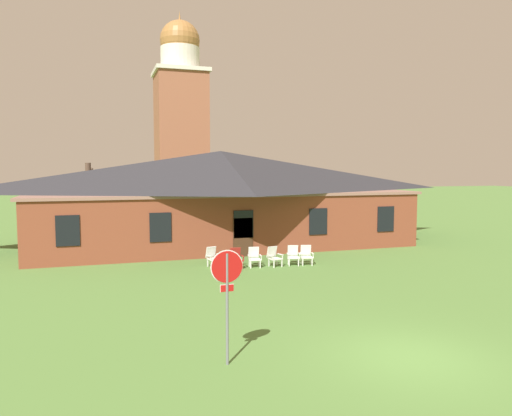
{
  "coord_description": "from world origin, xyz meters",
  "views": [
    {
      "loc": [
        -7.35,
        -9.92,
        4.72
      ],
      "look_at": [
        -1.2,
        8.92,
        3.12
      ],
      "focal_mm": 33.78,
      "sensor_mm": 36.0,
      "label": 1
    }
  ],
  "objects_px": {
    "lawn_chair_left_end": "(254,257)",
    "lawn_chair_far_side": "(306,255)",
    "lawn_chair_by_porch": "(213,256)",
    "lawn_chair_right_end": "(293,255)",
    "lawn_chair_middle": "(274,256)",
    "lawn_chair_near_door": "(236,258)",
    "stop_sign": "(227,284)"
  },
  "relations": [
    {
      "from": "lawn_chair_far_side",
      "to": "lawn_chair_right_end",
      "type": "bearing_deg",
      "value": 168.6
    },
    {
      "from": "lawn_chair_by_porch",
      "to": "lawn_chair_near_door",
      "type": "distance_m",
      "value": 1.19
    },
    {
      "from": "lawn_chair_by_porch",
      "to": "lawn_chair_near_door",
      "type": "xyz_separation_m",
      "value": [
        0.99,
        -0.67,
        0.0
      ]
    },
    {
      "from": "lawn_chair_right_end",
      "to": "lawn_chair_middle",
      "type": "bearing_deg",
      "value": -178.25
    },
    {
      "from": "lawn_chair_left_end",
      "to": "stop_sign",
      "type": "bearing_deg",
      "value": -111.03
    },
    {
      "from": "stop_sign",
      "to": "lawn_chair_left_end",
      "type": "height_order",
      "value": "stop_sign"
    },
    {
      "from": "lawn_chair_near_door",
      "to": "lawn_chair_far_side",
      "type": "relative_size",
      "value": 1.0
    },
    {
      "from": "lawn_chair_far_side",
      "to": "lawn_chair_left_end",
      "type": "bearing_deg",
      "value": 174.5
    },
    {
      "from": "lawn_chair_near_door",
      "to": "lawn_chair_middle",
      "type": "bearing_deg",
      "value": -5.98
    },
    {
      "from": "lawn_chair_middle",
      "to": "stop_sign",
      "type": "bearing_deg",
      "value": -115.6
    },
    {
      "from": "lawn_chair_by_porch",
      "to": "lawn_chair_right_end",
      "type": "relative_size",
      "value": 1.0
    },
    {
      "from": "lawn_chair_by_porch",
      "to": "lawn_chair_middle",
      "type": "height_order",
      "value": "same"
    },
    {
      "from": "lawn_chair_by_porch",
      "to": "lawn_chair_right_end",
      "type": "bearing_deg",
      "value": -12.17
    },
    {
      "from": "lawn_chair_left_end",
      "to": "lawn_chair_middle",
      "type": "bearing_deg",
      "value": -9.08
    },
    {
      "from": "lawn_chair_middle",
      "to": "lawn_chair_far_side",
      "type": "bearing_deg",
      "value": -3.42
    },
    {
      "from": "lawn_chair_by_porch",
      "to": "lawn_chair_left_end",
      "type": "height_order",
      "value": "same"
    },
    {
      "from": "lawn_chair_left_end",
      "to": "lawn_chair_right_end",
      "type": "height_order",
      "value": "same"
    },
    {
      "from": "lawn_chair_middle",
      "to": "lawn_chair_right_end",
      "type": "height_order",
      "value": "same"
    },
    {
      "from": "lawn_chair_by_porch",
      "to": "lawn_chair_far_side",
      "type": "height_order",
      "value": "same"
    },
    {
      "from": "stop_sign",
      "to": "lawn_chair_near_door",
      "type": "relative_size",
      "value": 2.93
    },
    {
      "from": "lawn_chair_left_end",
      "to": "lawn_chair_near_door",
      "type": "bearing_deg",
      "value": 177.38
    },
    {
      "from": "stop_sign",
      "to": "lawn_chair_far_side",
      "type": "distance_m",
      "value": 12.76
    },
    {
      "from": "lawn_chair_right_end",
      "to": "stop_sign",
      "type": "bearing_deg",
      "value": -119.78
    },
    {
      "from": "lawn_chair_left_end",
      "to": "lawn_chair_far_side",
      "type": "relative_size",
      "value": 1.0
    },
    {
      "from": "lawn_chair_near_door",
      "to": "lawn_chair_right_end",
      "type": "distance_m",
      "value": 2.89
    },
    {
      "from": "lawn_chair_near_door",
      "to": "lawn_chair_by_porch",
      "type": "bearing_deg",
      "value": 145.8
    },
    {
      "from": "stop_sign",
      "to": "lawn_chair_near_door",
      "type": "xyz_separation_m",
      "value": [
        3.3,
        10.97,
        -1.5
      ]
    },
    {
      "from": "lawn_chair_middle",
      "to": "lawn_chair_left_end",
      "type": "bearing_deg",
      "value": 170.92
    },
    {
      "from": "lawn_chair_by_porch",
      "to": "lawn_chair_left_end",
      "type": "relative_size",
      "value": 1.0
    },
    {
      "from": "lawn_chair_left_end",
      "to": "lawn_chair_far_side",
      "type": "bearing_deg",
      "value": -5.5
    },
    {
      "from": "stop_sign",
      "to": "lawn_chair_near_door",
      "type": "bearing_deg",
      "value": 73.26
    },
    {
      "from": "lawn_chair_by_porch",
      "to": "lawn_chair_left_end",
      "type": "bearing_deg",
      "value": -20.67
    }
  ]
}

